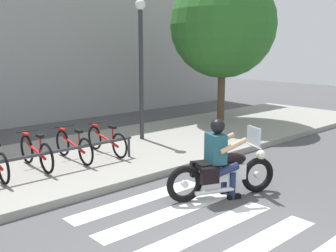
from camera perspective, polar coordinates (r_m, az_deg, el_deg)
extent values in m
cube|color=gray|center=(9.32, -17.39, -5.51)|extent=(24.00, 4.40, 0.15)
cube|color=white|center=(5.71, 11.62, -16.89)|extent=(2.80, 0.40, 0.01)
cube|color=white|center=(6.16, 5.42, -14.53)|extent=(2.80, 0.40, 0.01)
cube|color=white|center=(6.67, 0.22, -12.38)|extent=(2.80, 0.40, 0.01)
cube|color=white|center=(7.24, -4.14, -10.47)|extent=(2.80, 0.40, 0.01)
torus|color=black|center=(7.67, 12.70, -6.84)|extent=(0.66, 0.36, 0.67)
cylinder|color=silver|center=(7.67, 12.70, -6.84)|extent=(0.15, 0.14, 0.12)
torus|color=black|center=(7.01, 2.39, -8.31)|extent=(0.66, 0.36, 0.67)
cylinder|color=silver|center=(7.01, 2.39, -8.31)|extent=(0.15, 0.14, 0.12)
cube|color=silver|center=(7.27, 7.82, -6.52)|extent=(0.86, 0.56, 0.28)
ellipsoid|color=black|center=(7.30, 9.27, -4.69)|extent=(0.59, 0.45, 0.22)
cube|color=black|center=(7.13, 6.40, -5.57)|extent=(0.62, 0.47, 0.10)
cube|color=black|center=(7.29, 4.46, -6.07)|extent=(0.34, 0.23, 0.28)
cube|color=black|center=(6.91, 5.99, -7.08)|extent=(0.34, 0.23, 0.28)
cylinder|color=silver|center=(7.44, 11.93, -2.71)|extent=(0.26, 0.59, 0.03)
sphere|color=white|center=(7.59, 13.14, -4.03)|extent=(0.18, 0.18, 0.18)
cube|color=silver|center=(7.41, 12.18, -1.33)|extent=(0.19, 0.39, 0.32)
cylinder|color=silver|center=(7.10, 6.69, -9.27)|extent=(0.71, 0.35, 0.08)
cube|color=#1E4C59|center=(7.08, 6.84, -3.19)|extent=(0.39, 0.47, 0.52)
sphere|color=black|center=(7.00, 7.13, 0.00)|extent=(0.26, 0.26, 0.26)
cylinder|color=tan|center=(7.35, 7.67, -2.04)|extent=(0.52, 0.28, 0.26)
cylinder|color=tan|center=(6.98, 9.36, -2.81)|extent=(0.52, 0.28, 0.26)
cylinder|color=#1E284C|center=(7.38, 7.25, -5.51)|extent=(0.46, 0.30, 0.24)
cylinder|color=#1E284C|center=(7.53, 8.01, -7.75)|extent=(0.11, 0.11, 0.48)
cube|color=black|center=(7.61, 8.24, -9.15)|extent=(0.26, 0.18, 0.08)
cylinder|color=#1E284C|center=(7.11, 8.44, -6.19)|extent=(0.46, 0.30, 0.24)
cylinder|color=#1E284C|center=(7.26, 9.21, -8.50)|extent=(0.11, 0.11, 0.48)
cube|color=black|center=(7.35, 9.44, -9.94)|extent=(0.26, 0.18, 0.08)
torus|color=black|center=(8.03, -22.52, -5.64)|extent=(0.06, 0.62, 0.61)
torus|color=black|center=(9.28, -19.55, -3.15)|extent=(0.06, 0.64, 0.64)
torus|color=black|center=(8.39, -17.00, -4.47)|extent=(0.06, 0.64, 0.64)
cylinder|color=red|center=(8.82, -18.37, -3.37)|extent=(0.07, 0.88, 0.24)
cylinder|color=red|center=(8.56, -17.78, -2.64)|extent=(0.04, 0.04, 0.39)
cube|color=black|center=(8.51, -17.86, -1.36)|extent=(0.10, 0.20, 0.06)
cylinder|color=black|center=(9.10, -19.49, -0.68)|extent=(0.48, 0.04, 0.03)
cube|color=red|center=(9.20, -19.69, -1.06)|extent=(0.08, 0.28, 0.04)
torus|color=black|center=(9.67, -14.84, -2.37)|extent=(0.06, 0.62, 0.62)
torus|color=black|center=(8.76, -11.69, -3.63)|extent=(0.06, 0.62, 0.62)
cylinder|color=red|center=(9.19, -13.36, -2.59)|extent=(0.07, 0.95, 0.26)
cylinder|color=red|center=(8.93, -12.60, -1.92)|extent=(0.04, 0.04, 0.38)
cube|color=black|center=(8.89, -12.65, -0.74)|extent=(0.10, 0.20, 0.06)
cylinder|color=black|center=(9.49, -14.67, -0.08)|extent=(0.48, 0.04, 0.03)
cube|color=red|center=(9.60, -14.94, -0.42)|extent=(0.08, 0.28, 0.04)
torus|color=black|center=(10.10, -10.45, -1.67)|extent=(0.06, 0.60, 0.60)
torus|color=black|center=(9.21, -6.94, -2.82)|extent=(0.06, 0.60, 0.60)
cylinder|color=red|center=(9.64, -8.79, -1.87)|extent=(0.07, 0.97, 0.26)
cylinder|color=red|center=(9.38, -7.92, -1.25)|extent=(0.04, 0.04, 0.36)
cube|color=black|center=(9.34, -7.95, -0.16)|extent=(0.10, 0.20, 0.06)
cylinder|color=black|center=(9.93, -10.20, 0.45)|extent=(0.48, 0.04, 0.03)
cube|color=red|center=(10.04, -10.51, 0.13)|extent=(0.08, 0.28, 0.04)
cylinder|color=#333338|center=(8.15, -19.62, -4.20)|extent=(5.00, 0.07, 0.07)
cylinder|color=#333338|center=(9.37, -5.62, -3.04)|extent=(0.06, 0.06, 0.45)
cylinder|color=#2D2D33|center=(10.96, -3.86, 6.76)|extent=(0.12, 0.12, 3.66)
sphere|color=white|center=(10.98, -3.99, 16.94)|extent=(0.28, 0.28, 0.28)
cylinder|color=brown|center=(14.01, 7.62, 4.59)|extent=(0.26, 0.26, 2.17)
sphere|color=#2D6B28|center=(13.94, 7.87, 14.17)|extent=(3.58, 3.58, 3.58)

